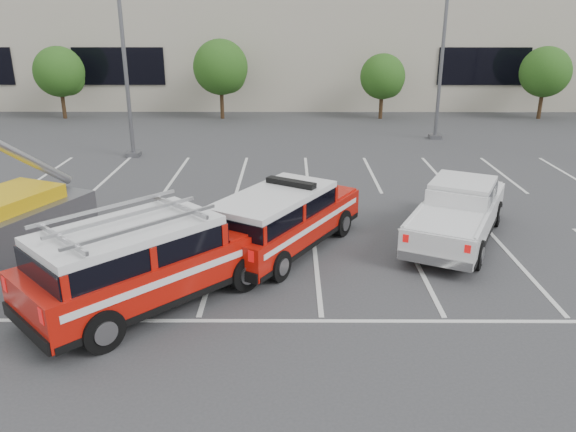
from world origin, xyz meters
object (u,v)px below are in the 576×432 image
light_pole_mid (444,36)px  fire_chief_suv (282,224)px  tree_mid_left (222,69)px  tree_mid_right (384,78)px  tree_left (61,73)px  tree_right (546,74)px  utility_rig (8,222)px  convention_building (302,35)px  white_pickup (457,218)px  ladder_suv (148,267)px  light_pole_left (123,40)px

light_pole_mid → fire_chief_suv: bearing=-117.9°
tree_mid_left → tree_mid_right: size_ratio=1.21×
tree_left → tree_right: (30.00, 0.00, 0.00)m
tree_left → fire_chief_suv: (14.00, -21.01, -1.98)m
tree_mid_right → utility_rig: tree_mid_right is taller
convention_building → tree_mid_left: 11.19m
tree_mid_left → utility_rig: bearing=-100.3°
light_pole_mid → white_pickup: bearing=-101.3°
tree_left → utility_rig: 21.75m
ladder_suv → convention_building: bearing=127.9°
tree_right → fire_chief_suv: tree_right is taller
white_pickup → utility_rig: utility_rig is taller
convention_building → fire_chief_suv: size_ratio=10.42×
white_pickup → convention_building: bearing=124.0°
tree_left → fire_chief_suv: size_ratio=0.77×
light_pole_mid → ladder_suv: (-10.91, -18.02, -4.28)m
tree_right → ladder_suv: size_ratio=0.78×
convention_building → tree_mid_right: size_ratio=15.04×
tree_mid_right → ladder_suv: bearing=-110.5°
tree_left → white_pickup: bearing=-46.6°
tree_left → convention_building: bearing=33.1°
tree_mid_right → white_pickup: 20.29m
convention_building → ladder_suv: (-4.09, -33.88, -3.81)m
tree_right → light_pole_left: bearing=-156.5°
white_pickup → utility_rig: bearing=-151.1°
convention_building → tree_left: 18.11m
white_pickup → ladder_suv: bearing=-128.0°
convention_building → tree_mid_right: convention_building is taller
fire_chief_suv → white_pickup: 5.16m
tree_left → tree_mid_left: 10.00m
convention_building → tree_right: (14.91, -9.82, -1.95)m
tree_mid_left → light_pole_mid: (11.91, -6.05, 2.14)m
light_pole_mid → fire_chief_suv: (-7.91, -14.97, -4.39)m
utility_rig → tree_left: bearing=129.8°
fire_chief_suv → tree_mid_right: bearing=105.1°
tree_right → utility_rig: tree_right is taller
convention_building → utility_rig: bearing=-106.2°
fire_chief_suv → tree_right: bearing=83.8°
tree_mid_left → light_pole_left: size_ratio=0.47×
white_pickup → ladder_suv: 8.97m
tree_left → tree_mid_left: bearing=0.0°
tree_mid_right → convention_building: bearing=116.6°
convention_building → light_pole_mid: (6.82, -15.86, 0.47)m
tree_left → tree_right: same height
tree_right → fire_chief_suv: bearing=-127.3°
tree_right → ladder_suv: tree_right is taller
tree_mid_right → tree_right: (10.00, 0.00, 0.27)m
fire_chief_suv → ladder_suv: 4.28m
convention_building → tree_right: size_ratio=13.58×
convention_building → light_pole_left: (-8.18, -19.86, 0.47)m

